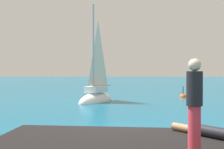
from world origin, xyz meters
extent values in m
plane|color=#0F5675|center=(0.00, 0.00, 0.00)|extent=(160.00, 160.00, 0.00)
ellipsoid|color=white|center=(-1.90, 11.14, 0.00)|extent=(2.81, 3.96, 1.30)
cube|color=white|center=(-1.90, 11.14, 0.86)|extent=(1.54, 1.88, 0.42)
cylinder|color=#B7B7BC|center=(-2.06, 10.83, 3.59)|extent=(0.14, 0.14, 5.89)
cylinder|color=#B2B2B7|center=(-1.54, 11.88, 1.06)|extent=(1.13, 2.17, 0.11)
pyramid|color=silver|center=(-1.77, 11.42, 3.36)|extent=(0.89, 1.73, 4.48)
cylinder|color=black|center=(1.76, -2.80, 0.90)|extent=(0.77, 0.84, 0.24)
cylinder|color=#9E704C|center=(1.27, -2.23, 0.87)|extent=(0.59, 0.65, 0.18)
cylinder|color=#DB384C|center=(1.08, -3.82, 1.18)|extent=(0.22, 0.22, 0.80)
cylinder|color=black|center=(1.08, -3.82, 1.88)|extent=(0.28, 0.28, 0.60)
sphere|color=beige|center=(1.08, -3.82, 2.29)|extent=(0.22, 0.22, 0.22)
sphere|color=#EA5114|center=(4.68, 14.63, 0.00)|extent=(0.56, 0.56, 0.56)
cylinder|color=black|center=(4.68, 14.63, 0.55)|extent=(0.06, 0.06, 0.60)
camera|label=1|loc=(-0.19, -9.05, 2.21)|focal=48.06mm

